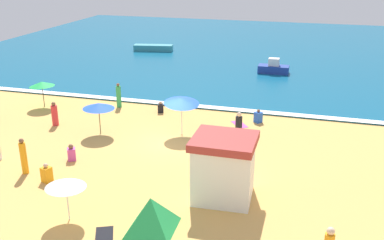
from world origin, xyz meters
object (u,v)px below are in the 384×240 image
object	(u,v)px
beachgoer_8	(161,108)
small_boat_1	(153,48)
beach_tent	(151,215)
beach_umbrella_3	(182,101)
beachgoer_11	(239,129)
small_boat_0	(274,68)
beach_umbrella_1	(66,183)
beach_umbrella_4	(99,106)
lifeguard_cabana	(224,167)
beachgoer_10	(258,117)
beach_umbrella_2	(42,84)
beachgoer_7	(119,96)
beachgoer_0	(55,115)
beachgoer_3	(47,174)
beachgoer_6	(24,157)
beachgoer_5	(72,153)

from	to	relation	value
beachgoer_8	small_boat_1	bearing A→B (deg)	111.80
beach_tent	beachgoer_8	distance (m)	13.98
beach_umbrella_3	beach_tent	world-z (taller)	beach_umbrella_3
beachgoer_11	small_boat_0	xyz separation A→B (m)	(0.31, 16.34, -0.32)
beach_umbrella_1	beachgoer_8	distance (m)	13.55
beach_umbrella_4	lifeguard_cabana	bearing A→B (deg)	-31.47
beachgoer_8	beachgoer_10	bearing A→B (deg)	-0.98
beach_umbrella_2	beachgoer_7	size ratio (longest dim) A/B	1.35
beach_umbrella_1	beachgoer_0	size ratio (longest dim) A/B	1.37
beachgoer_0	beachgoer_7	bearing A→B (deg)	61.25
beach_umbrella_1	beachgoer_3	distance (m)	3.97
beach_tent	beachgoer_8	bearing A→B (deg)	108.03
beach_umbrella_4	beachgoer_8	size ratio (longest dim) A/B	3.39
beach_umbrella_4	small_boat_0	distance (m)	19.30
beach_umbrella_2	beach_umbrella_4	bearing A→B (deg)	-29.47
beachgoer_0	beach_umbrella_2	bearing A→B (deg)	132.76
beach_umbrella_3	beachgoer_7	xyz separation A→B (m)	(-5.78, 3.60, -1.28)
beachgoer_0	beachgoer_6	size ratio (longest dim) A/B	0.83
beachgoer_3	beach_umbrella_4	bearing A→B (deg)	92.88
beach_umbrella_2	beach_tent	bearing A→B (deg)	-43.66
beach_umbrella_3	beachgoer_10	distance (m)	5.56
beach_umbrella_3	beachgoer_3	xyz separation A→B (m)	(-4.47, -7.52, -1.70)
beachgoer_7	beachgoer_10	distance (m)	9.98
beachgoer_0	beachgoer_8	distance (m)	7.00
lifeguard_cabana	beach_tent	xyz separation A→B (m)	(-2.18, -3.31, -0.74)
beachgoer_0	beachgoer_8	world-z (taller)	beachgoer_0
beachgoer_5	beachgoer_6	size ratio (longest dim) A/B	0.49
beachgoer_10	small_boat_0	distance (m)	12.72
beachgoer_10	beach_umbrella_1	bearing A→B (deg)	-114.02
lifeguard_cabana	beach_umbrella_4	distance (m)	10.25
beach_umbrella_3	beachgoer_6	xyz separation A→B (m)	(-6.01, -7.04, -1.21)
beach_umbrella_1	beachgoer_7	size ratio (longest dim) A/B	1.21
beachgoer_0	beachgoer_6	distance (m)	6.62
beachgoer_7	small_boat_0	xyz separation A→B (m)	(9.61, 12.33, -0.27)
beach_umbrella_4	small_boat_1	xyz separation A→B (m)	(-5.32, 23.51, -1.34)
beachgoer_6	beachgoer_7	xyz separation A→B (m)	(0.23, 10.64, -0.07)
beachgoer_5	beachgoer_8	xyz separation A→B (m)	(2.00, 8.42, -0.06)
beach_umbrella_1	beach_umbrella_3	size ratio (longest dim) A/B	0.72
beachgoer_3	small_boat_0	size ratio (longest dim) A/B	0.35
beach_umbrella_3	beachgoer_11	bearing A→B (deg)	-6.65
lifeguard_cabana	beachgoer_6	size ratio (longest dim) A/B	1.56
beachgoer_10	small_boat_0	size ratio (longest dim) A/B	0.32
beach_umbrella_4	beach_tent	distance (m)	10.91
beach_umbrella_3	beachgoer_7	size ratio (longest dim) A/B	1.69
beachgoer_5	beachgoer_10	distance (m)	12.05
beachgoer_11	small_boat_1	distance (m)	26.42
beachgoer_10	small_boat_1	distance (m)	23.77
beachgoer_6	beachgoer_7	size ratio (longest dim) A/B	1.06
beach_umbrella_4	beachgoer_11	size ratio (longest dim) A/B	1.43
beachgoer_3	small_boat_0	xyz separation A→B (m)	(8.31, 23.45, 0.15)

